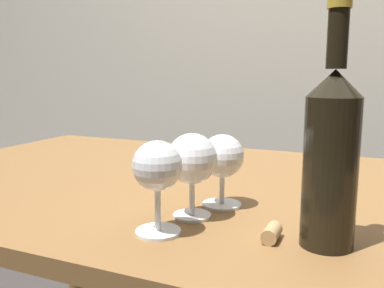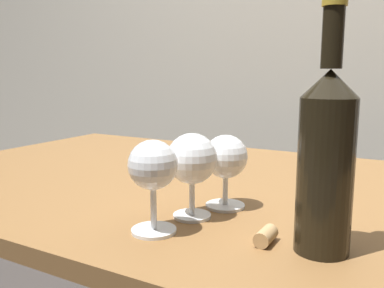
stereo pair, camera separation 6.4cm
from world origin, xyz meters
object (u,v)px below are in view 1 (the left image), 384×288
at_px(cork, 272,233).
at_px(wine_glass_merlot, 157,169).
at_px(wine_bottle, 331,154).
at_px(wine_glass_white, 192,160).
at_px(wine_glass_cabernet, 222,158).

bearing_deg(cork, wine_glass_merlot, -165.80).
relative_size(wine_bottle, cork, 7.62).
xyz_separation_m(wine_glass_white, cork, (0.14, -0.04, -0.08)).
bearing_deg(wine_glass_merlot, wine_bottle, 13.23).
height_order(wine_glass_cabernet, cork, wine_glass_cabernet).
bearing_deg(wine_glass_white, cork, -17.04).
distance_m(wine_glass_merlot, wine_glass_white, 0.08).
bearing_deg(wine_bottle, wine_glass_merlot, -166.77).
distance_m(wine_glass_merlot, cork, 0.18).
xyz_separation_m(wine_glass_merlot, wine_bottle, (0.23, 0.05, 0.03)).
bearing_deg(wine_glass_cabernet, wine_bottle, -28.78).
xyz_separation_m(wine_glass_merlot, cork, (0.16, 0.04, -0.09)).
xyz_separation_m(wine_glass_merlot, wine_glass_cabernet, (0.04, 0.15, -0.01)).
distance_m(wine_glass_merlot, wine_glass_cabernet, 0.16).
relative_size(wine_glass_white, wine_bottle, 0.43).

